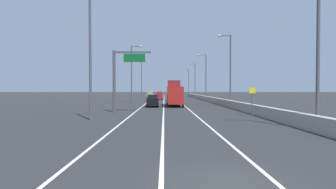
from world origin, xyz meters
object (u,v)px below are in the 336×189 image
speed_advisory_sign (252,99)px  car_red_4 (159,96)px  car_green_3 (159,94)px  lamp_post_left_mid (133,70)px  car_yellow_0 (150,95)px  lamp_post_right_fourth (194,78)px  lamp_post_right_fifth (188,80)px  lamp_post_right_second (229,66)px  lamp_post_right_third (205,74)px  car_black_1 (153,101)px  overhead_sign_gantry (120,73)px  lamp_post_left_far (142,77)px  box_truck (174,94)px  lamp_post_left_near (93,48)px  car_white_2 (151,94)px  lamp_post_right_near (315,35)px

speed_advisory_sign → car_red_4: 44.81m
car_green_3 → car_red_4: 23.86m
lamp_post_left_mid → car_yellow_0: bearing=85.8°
lamp_post_right_fourth → lamp_post_right_fifth: 24.38m
speed_advisory_sign → car_yellow_0: 55.51m
car_green_3 → car_red_4: bearing=-89.1°
lamp_post_right_second → lamp_post_right_third: 24.38m
car_black_1 → lamp_post_right_fifth: bearing=80.6°
lamp_post_right_second → car_yellow_0: (-14.78, 38.48, -5.64)m
overhead_sign_gantry → lamp_post_left_far: 50.56m
lamp_post_left_far → box_truck: (8.57, -38.59, -4.60)m
overhead_sign_gantry → lamp_post_right_second: size_ratio=0.65×
car_yellow_0 → car_green_3: size_ratio=0.90×
car_yellow_0 → lamp_post_right_third: bearing=-43.9°
lamp_post_right_third → lamp_post_left_near: 45.95m
car_green_3 → lamp_post_left_mid: bearing=-96.4°
car_white_2 → car_green_3: size_ratio=0.99×
lamp_post_right_fifth → car_black_1: lamp_post_right_fifth is taller
lamp_post_right_near → lamp_post_right_second: bearing=89.9°
lamp_post_right_fourth → box_truck: size_ratio=1.27×
lamp_post_right_second → car_green_3: (-12.21, 52.04, -5.65)m
car_white_2 → box_truck: size_ratio=0.50×
lamp_post_right_near → overhead_sign_gantry: bearing=138.4°
overhead_sign_gantry → lamp_post_right_fourth: size_ratio=0.65×
lamp_post_left_far → speed_advisory_sign: bearing=-73.9°
overhead_sign_gantry → lamp_post_left_mid: bearing=92.8°
car_black_1 → car_green_3: bearing=89.9°
lamp_post_left_near → car_black_1: lamp_post_left_near is taller
car_yellow_0 → car_red_4: bearing=-74.1°
lamp_post_left_mid → lamp_post_right_fourth: bearing=66.1°
car_black_1 → car_green_3: size_ratio=0.98×
lamp_post_right_fifth → lamp_post_left_near: 93.06m
lamp_post_right_near → car_yellow_0: lamp_post_right_near is taller
lamp_post_right_second → lamp_post_left_far: same height
car_white_2 → box_truck: 45.71m
speed_advisory_sign → lamp_post_right_fourth: 64.33m
overhead_sign_gantry → car_red_4: size_ratio=1.59×
speed_advisory_sign → lamp_post_left_far: lamp_post_left_far is taller
lamp_post_right_second → lamp_post_right_fifth: same height
lamp_post_left_far → overhead_sign_gantry: bearing=-88.3°
lamp_post_left_mid → lamp_post_left_far: size_ratio=1.00×
car_yellow_0 → lamp_post_left_near: bearing=-92.2°
lamp_post_left_mid → car_red_4: 18.86m
lamp_post_right_near → lamp_post_left_far: 66.78m
lamp_post_left_far → car_white_2: (2.31, 6.68, -5.63)m
lamp_post_right_near → box_truck: lamp_post_right_near is taller
speed_advisory_sign → lamp_post_left_near: bearing=-169.1°
overhead_sign_gantry → lamp_post_right_fifth: lamp_post_right_fifth is taller
lamp_post_right_third → lamp_post_left_mid: 21.49m
lamp_post_right_fourth → lamp_post_right_second: bearing=-89.9°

